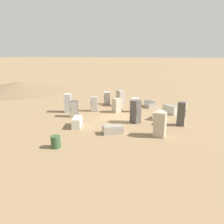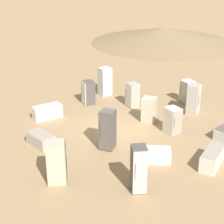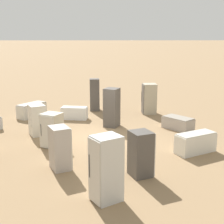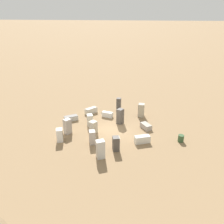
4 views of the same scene
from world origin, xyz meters
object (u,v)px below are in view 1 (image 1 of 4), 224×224
at_px(discarded_fridge_3, 77,122).
at_px(discarded_fridge_4, 68,103).
at_px(discarded_fridge_11, 171,109).
at_px(discarded_fridge_12, 136,112).
at_px(discarded_fridge_9, 113,129).
at_px(discarded_fridge_1, 159,115).
at_px(rusty_barrel, 56,142).
at_px(discarded_fridge_13, 181,114).
at_px(discarded_fridge_2, 117,105).
at_px(discarded_fridge_6, 94,104).
at_px(discarded_fridge_14, 150,104).
at_px(discarded_fridge_7, 135,105).
at_px(discarded_fridge_0, 74,109).
at_px(discarded_fridge_5, 120,98).
at_px(discarded_fridge_8, 107,98).
at_px(discarded_fridge_10, 160,124).

distance_m(discarded_fridge_3, discarded_fridge_4, 5.05).
distance_m(discarded_fridge_11, discarded_fridge_12, 4.96).
xyz_separation_m(discarded_fridge_3, discarded_fridge_9, (0.14, 3.23, -0.10)).
xyz_separation_m(discarded_fridge_1, discarded_fridge_4, (1.51, -8.89, 0.59)).
bearing_deg(rusty_barrel, discarded_fridge_12, 158.78).
relative_size(discarded_fridge_9, discarded_fridge_13, 0.83).
bearing_deg(discarded_fridge_2, discarded_fridge_9, -130.89).
xyz_separation_m(discarded_fridge_1, discarded_fridge_6, (0.01, -6.68, 0.40)).
bearing_deg(discarded_fridge_14, discarded_fridge_1, -101.88).
height_order(discarded_fridge_1, discarded_fridge_3, discarded_fridge_3).
height_order(discarded_fridge_6, discarded_fridge_7, discarded_fridge_6).
bearing_deg(discarded_fridge_9, discarded_fridge_2, -17.29).
bearing_deg(discarded_fridge_7, discarded_fridge_14, 139.23).
xyz_separation_m(discarded_fridge_0, discarded_fridge_13, (-1.57, 9.46, 0.23)).
bearing_deg(rusty_barrel, discarded_fridge_5, -175.57).
bearing_deg(rusty_barrel, discarded_fridge_9, 151.14).
xyz_separation_m(discarded_fridge_2, discarded_fridge_6, (0.60, -2.26, 0.04)).
relative_size(discarded_fridge_1, discarded_fridge_3, 0.86).
xyz_separation_m(discarded_fridge_4, discarded_fridge_8, (-4.99, 1.93, -0.21)).
xyz_separation_m(discarded_fridge_6, discarded_fridge_12, (1.99, 5.17, 0.23)).
bearing_deg(discarded_fridge_3, discarded_fridge_7, -137.50).
bearing_deg(discarded_fridge_9, discarded_fridge_14, -39.32).
bearing_deg(discarded_fridge_7, discarded_fridge_1, 36.02).
relative_size(discarded_fridge_3, discarded_fridge_8, 1.22).
relative_size(discarded_fridge_4, discarded_fridge_9, 1.14).
bearing_deg(discarded_fridge_2, discarded_fridge_10, -103.77).
bearing_deg(discarded_fridge_0, discarded_fridge_7, -158.48).
distance_m(discarded_fridge_0, discarded_fridge_12, 5.87).
height_order(discarded_fridge_0, discarded_fridge_3, discarded_fridge_0).
bearing_deg(discarded_fridge_13, discarded_fridge_1, -118.69).
distance_m(discarded_fridge_5, discarded_fridge_6, 3.66).
relative_size(discarded_fridge_4, discarded_fridge_13, 0.95).
height_order(discarded_fridge_10, discarded_fridge_12, discarded_fridge_12).
distance_m(discarded_fridge_3, rusty_barrel, 4.13).
relative_size(discarded_fridge_2, discarded_fridge_13, 0.72).
bearing_deg(discarded_fridge_14, discarded_fridge_2, -160.40).
bearing_deg(discarded_fridge_9, discarded_fridge_3, 48.86).
bearing_deg(discarded_fridge_1, rusty_barrel, 75.20).
xyz_separation_m(discarded_fridge_3, discarded_fridge_13, (-3.98, 7.48, 0.58)).
distance_m(discarded_fridge_2, discarded_fridge_10, 7.39).
height_order(discarded_fridge_5, discarded_fridge_12, discarded_fridge_12).
distance_m(discarded_fridge_9, discarded_fridge_12, 3.35).
relative_size(discarded_fridge_0, rusty_barrel, 1.97).
bearing_deg(discarded_fridge_14, discarded_fridge_7, -142.49).
height_order(discarded_fridge_1, discarded_fridge_7, discarded_fridge_7).
bearing_deg(discarded_fridge_0, discarded_fridge_2, -152.77).
distance_m(discarded_fridge_0, discarded_fridge_5, 6.38).
relative_size(discarded_fridge_5, discarded_fridge_8, 1.23).
bearing_deg(discarded_fridge_7, discarded_fridge_11, 79.85).
bearing_deg(discarded_fridge_6, discarded_fridge_7, 176.65).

